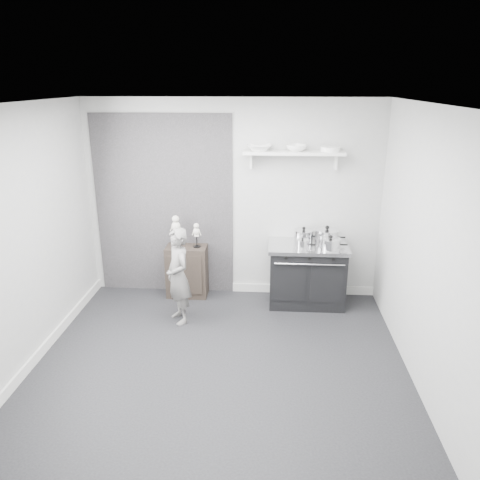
% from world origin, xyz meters
% --- Properties ---
extents(ground, '(4.00, 4.00, 0.00)m').
position_xyz_m(ground, '(0.00, 0.00, 0.00)').
color(ground, black).
rests_on(ground, ground).
extents(room_shell, '(4.02, 3.62, 2.71)m').
position_xyz_m(room_shell, '(-0.09, 0.15, 1.64)').
color(room_shell, '#A7A8A5').
rests_on(room_shell, ground).
extents(wall_shelf, '(1.30, 0.26, 0.24)m').
position_xyz_m(wall_shelf, '(0.80, 1.68, 2.01)').
color(wall_shelf, silver).
rests_on(wall_shelf, room_shell).
extents(stove, '(1.05, 0.65, 0.84)m').
position_xyz_m(stove, '(1.03, 1.48, 0.42)').
color(stove, black).
rests_on(stove, ground).
extents(side_cabinet, '(0.56, 0.33, 0.73)m').
position_xyz_m(side_cabinet, '(-0.63, 1.61, 0.36)').
color(side_cabinet, black).
rests_on(side_cabinet, ground).
extents(child, '(0.49, 0.53, 1.22)m').
position_xyz_m(child, '(-0.60, 0.86, 0.61)').
color(child, slate).
rests_on(child, ground).
extents(pot_back_left, '(0.35, 0.26, 0.20)m').
position_xyz_m(pot_back_left, '(0.97, 1.63, 0.92)').
color(pot_back_left, silver).
rests_on(pot_back_left, stove).
extents(pot_back_right, '(0.40, 0.32, 0.25)m').
position_xyz_m(pot_back_right, '(1.27, 1.56, 0.94)').
color(pot_back_right, silver).
rests_on(pot_back_right, stove).
extents(pot_front_right, '(0.35, 0.27, 0.19)m').
position_xyz_m(pot_front_right, '(1.29, 1.33, 0.91)').
color(pot_front_right, silver).
rests_on(pot_front_right, stove).
extents(pot_front_center, '(0.25, 0.16, 0.15)m').
position_xyz_m(pot_front_center, '(0.94, 1.34, 0.90)').
color(pot_front_center, silver).
rests_on(pot_front_center, stove).
extents(skeleton_full, '(0.14, 0.09, 0.51)m').
position_xyz_m(skeleton_full, '(-0.76, 1.61, 0.98)').
color(skeleton_full, silver).
rests_on(skeleton_full, side_cabinet).
extents(skeleton_torso, '(0.11, 0.07, 0.39)m').
position_xyz_m(skeleton_torso, '(-0.48, 1.61, 0.92)').
color(skeleton_torso, silver).
rests_on(skeleton_torso, side_cabinet).
extents(bowl_large, '(0.33, 0.33, 0.08)m').
position_xyz_m(bowl_large, '(0.36, 1.67, 2.08)').
color(bowl_large, white).
rests_on(bowl_large, wall_shelf).
extents(bowl_small, '(0.26, 0.26, 0.08)m').
position_xyz_m(bowl_small, '(0.83, 1.67, 2.08)').
color(bowl_small, white).
rests_on(bowl_small, wall_shelf).
extents(plate_stack, '(0.25, 0.25, 0.06)m').
position_xyz_m(plate_stack, '(1.26, 1.67, 2.07)').
color(plate_stack, white).
rests_on(plate_stack, wall_shelf).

